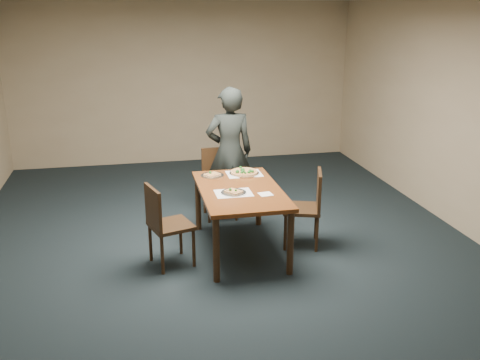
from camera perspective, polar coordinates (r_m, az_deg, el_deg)
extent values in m
plane|color=black|center=(6.17, -1.55, -7.85)|extent=(8.00, 8.00, 0.00)
plane|color=tan|center=(9.60, -6.01, 10.17)|extent=(6.00, 0.00, 6.00)
plane|color=tan|center=(6.88, 23.85, 5.66)|extent=(0.00, 8.00, 8.00)
cube|color=#532810|center=(5.99, 0.00, -1.11)|extent=(0.90, 1.50, 0.04)
cylinder|color=black|center=(5.44, -2.54, -7.46)|extent=(0.07, 0.07, 0.70)
cylinder|color=black|center=(6.70, -4.49, -2.48)|extent=(0.07, 0.07, 0.70)
cylinder|color=black|center=(5.60, 5.40, -6.73)|extent=(0.07, 0.07, 0.70)
cylinder|color=black|center=(6.83, 2.01, -2.01)|extent=(0.07, 0.07, 0.70)
cube|color=black|center=(7.06, -2.14, -0.50)|extent=(0.43, 0.43, 0.04)
cylinder|color=black|center=(6.95, -3.30, -2.91)|extent=(0.04, 0.04, 0.43)
cylinder|color=black|center=(7.28, -3.78, -1.92)|extent=(0.04, 0.04, 0.43)
cylinder|color=black|center=(7.01, -0.39, -2.67)|extent=(0.04, 0.04, 0.43)
cylinder|color=black|center=(7.34, -1.01, -1.71)|extent=(0.04, 0.04, 0.43)
cube|color=black|center=(7.17, -2.46, 1.78)|extent=(0.42, 0.04, 0.44)
cube|color=black|center=(5.81, -7.37, -4.84)|extent=(0.52, 0.52, 0.04)
cylinder|color=black|center=(5.81, -4.95, -7.27)|extent=(0.04, 0.04, 0.43)
cylinder|color=black|center=(5.69, -8.29, -7.96)|extent=(0.04, 0.04, 0.43)
cylinder|color=black|center=(6.12, -6.34, -5.99)|extent=(0.04, 0.04, 0.43)
cylinder|color=black|center=(6.00, -9.53, -6.62)|extent=(0.04, 0.04, 0.43)
cube|color=black|center=(5.66, -9.25, -2.94)|extent=(0.16, 0.41, 0.44)
cube|color=black|center=(6.26, 6.60, -3.08)|extent=(0.53, 0.53, 0.04)
cylinder|color=black|center=(6.52, 4.93, -4.39)|extent=(0.04, 0.04, 0.43)
cylinder|color=black|center=(6.52, 8.10, -4.49)|extent=(0.04, 0.04, 0.43)
cylinder|color=black|center=(6.19, 4.85, -5.65)|extent=(0.04, 0.04, 0.43)
cylinder|color=black|center=(6.19, 8.19, -5.75)|extent=(0.04, 0.04, 0.43)
cube|color=black|center=(6.19, 8.43, -1.06)|extent=(0.16, 0.41, 0.44)
imported|color=black|center=(7.08, -1.14, 3.02)|extent=(0.64, 0.42, 1.72)
cube|color=white|center=(6.51, 0.45, 0.67)|extent=(0.42, 0.32, 0.00)
cube|color=white|center=(5.84, -0.69, -1.40)|extent=(0.40, 0.30, 0.00)
cylinder|color=silver|center=(6.51, 0.45, 0.73)|extent=(0.36, 0.36, 0.01)
cylinder|color=#C5844B|center=(6.50, 0.45, 0.86)|extent=(0.33, 0.33, 0.02)
cylinder|color=#D2BF6D|center=(6.50, 0.45, 0.98)|extent=(0.29, 0.29, 0.01)
sphere|color=#174816|center=(6.42, 0.34, 0.93)|extent=(0.04, 0.04, 0.04)
sphere|color=#174816|center=(6.48, 0.22, 1.08)|extent=(0.04, 0.04, 0.04)
sphere|color=#174816|center=(6.51, 0.37, 1.14)|extent=(0.03, 0.03, 0.03)
sphere|color=#174816|center=(6.43, 1.33, 0.93)|extent=(0.04, 0.04, 0.04)
sphere|color=#174816|center=(6.50, 0.17, 1.10)|extent=(0.03, 0.03, 0.03)
sphere|color=#174816|center=(6.52, 0.18, 1.15)|extent=(0.03, 0.03, 0.03)
sphere|color=#174816|center=(6.41, -0.30, 0.89)|extent=(0.04, 0.04, 0.04)
sphere|color=#174816|center=(6.38, 0.57, 0.77)|extent=(0.03, 0.03, 0.03)
sphere|color=#174816|center=(6.44, 1.11, 0.97)|extent=(0.04, 0.04, 0.04)
sphere|color=#174816|center=(6.40, 0.98, 0.84)|extent=(0.04, 0.04, 0.04)
sphere|color=#174816|center=(6.59, 0.06, 1.35)|extent=(0.03, 0.03, 0.03)
sphere|color=#174816|center=(6.41, 0.93, 0.86)|extent=(0.03, 0.03, 0.03)
sphere|color=#174816|center=(6.43, -0.25, 0.93)|extent=(0.04, 0.04, 0.04)
sphere|color=#174816|center=(6.39, 0.18, 0.81)|extent=(0.03, 0.03, 0.03)
sphere|color=#174816|center=(6.41, 0.23, 0.85)|extent=(0.03, 0.03, 0.03)
cylinder|color=silver|center=(5.83, -0.69, -1.35)|extent=(0.28, 0.28, 0.01)
cube|color=#C5844B|center=(5.83, -0.69, -1.23)|extent=(0.21, 0.21, 0.02)
cube|color=#D2BF6D|center=(5.83, -0.69, -1.12)|extent=(0.17, 0.17, 0.01)
sphere|color=#174816|center=(5.82, -1.04, -1.03)|extent=(0.03, 0.03, 0.03)
sphere|color=#174816|center=(5.80, -0.45, -1.11)|extent=(0.03, 0.03, 0.03)
cylinder|color=silver|center=(6.44, -2.98, 0.49)|extent=(0.28, 0.28, 0.01)
cube|color=#C5844B|center=(6.44, -2.98, 0.60)|extent=(0.21, 0.20, 0.02)
cube|color=#D2BF6D|center=(6.43, -2.98, 0.69)|extent=(0.17, 0.16, 0.01)
sphere|color=#174816|center=(6.45, -3.21, 0.85)|extent=(0.03, 0.03, 0.03)
sphere|color=#174816|center=(6.42, -3.18, 0.78)|extent=(0.03, 0.03, 0.03)
cube|color=white|center=(5.80, 2.74, -1.53)|extent=(0.16, 0.16, 0.01)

